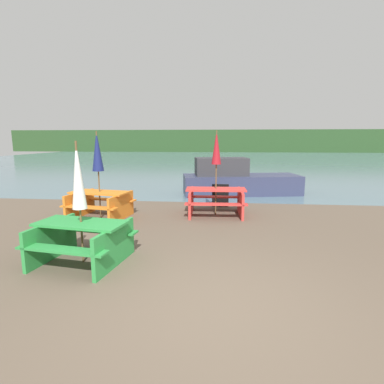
{
  "coord_description": "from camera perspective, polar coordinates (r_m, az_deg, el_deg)",
  "views": [
    {
      "loc": [
        0.0,
        -3.61,
        2.2
      ],
      "look_at": [
        -0.74,
        4.09,
        0.85
      ],
      "focal_mm": 28.0,
      "sensor_mm": 36.0,
      "label": 1
    }
  ],
  "objects": [
    {
      "name": "picnic_table_orange",
      "position": [
        8.89,
        -17.12,
        -1.87
      ],
      "size": [
        1.81,
        1.62,
        0.76
      ],
      "rotation": [
        0.0,
        0.0,
        -0.16
      ],
      "color": "orange",
      "rests_on": "ground_plane"
    },
    {
      "name": "far_treeline",
      "position": [
        55.45,
        5.59,
        9.66
      ],
      "size": [
        80.0,
        1.6,
        4.0
      ],
      "color": "#284723",
      "rests_on": "water"
    },
    {
      "name": "umbrella_white",
      "position": [
        5.57,
        -20.91,
        2.8
      ],
      "size": [
        0.25,
        0.25,
        2.19
      ],
      "color": "brown",
      "rests_on": "ground_plane"
    },
    {
      "name": "water",
      "position": [
        35.52,
        5.53,
        6.31
      ],
      "size": [
        60.0,
        50.0,
        0.0
      ],
      "color": "slate",
      "rests_on": "ground_plane"
    },
    {
      "name": "umbrella_crimson",
      "position": [
        8.71,
        4.68,
        8.27
      ],
      "size": [
        0.28,
        0.28,
        2.47
      ],
      "color": "brown",
      "rests_on": "ground_plane"
    },
    {
      "name": "picnic_table_red",
      "position": [
        8.88,
        4.54,
        -1.34
      ],
      "size": [
        1.79,
        1.44,
        0.79
      ],
      "rotation": [
        0.0,
        0.0,
        0.03
      ],
      "color": "red",
      "rests_on": "ground_plane"
    },
    {
      "name": "ground_plane",
      "position": [
        4.23,
        5.04,
        -21.48
      ],
      "size": [
        60.0,
        60.0,
        0.0
      ],
      "primitive_type": "plane",
      "color": "brown"
    },
    {
      "name": "umbrella_navy",
      "position": [
        8.72,
        -17.59,
        7.29
      ],
      "size": [
        0.31,
        0.31,
        2.44
      ],
      "color": "brown",
      "rests_on": "ground_plane"
    },
    {
      "name": "picnic_table_green",
      "position": [
        5.81,
        -20.22,
        -8.26
      ],
      "size": [
        1.77,
        1.6,
        0.75
      ],
      "rotation": [
        0.0,
        0.0,
        -0.15
      ],
      "color": "green",
      "rests_on": "ground_plane"
    },
    {
      "name": "boat",
      "position": [
        12.42,
        8.52,
        2.17
      ],
      "size": [
        4.91,
        2.41,
        1.49
      ],
      "rotation": [
        0.0,
        0.0,
        0.18
      ],
      "color": "#333856",
      "rests_on": "water"
    },
    {
      "name": "signboard",
      "position": [
        10.02,
        5.41,
        -0.64
      ],
      "size": [
        0.55,
        0.08,
        0.75
      ],
      "color": "black",
      "rests_on": "ground_plane"
    }
  ]
}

